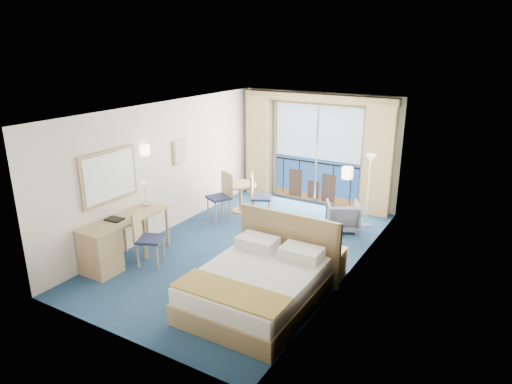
% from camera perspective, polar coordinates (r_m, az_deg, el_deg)
% --- Properties ---
extents(floor, '(6.50, 6.50, 0.00)m').
position_cam_1_polar(floor, '(8.92, -0.95, -7.10)').
color(floor, navy).
rests_on(floor, ground).
extents(room_walls, '(4.04, 6.54, 2.72)m').
position_cam_1_polar(room_walls, '(8.32, -1.02, 4.03)').
color(room_walls, beige).
rests_on(room_walls, ground).
extents(balcony_door, '(2.36, 0.03, 2.52)m').
position_cam_1_polar(balcony_door, '(11.26, 7.57, 4.36)').
color(balcony_door, navy).
rests_on(balcony_door, room_walls).
extents(curtain_left, '(0.65, 0.22, 2.55)m').
position_cam_1_polar(curtain_left, '(11.77, 0.36, 5.79)').
color(curtain_left, tan).
rests_on(curtain_left, room_walls).
extents(curtain_right, '(0.65, 0.22, 2.55)m').
position_cam_1_polar(curtain_right, '(10.60, 15.04, 3.75)').
color(curtain_right, tan).
rests_on(curtain_right, room_walls).
extents(pelmet, '(3.80, 0.25, 0.18)m').
position_cam_1_polar(pelmet, '(10.89, 7.68, 11.58)').
color(pelmet, '#9F8656').
rests_on(pelmet, room_walls).
extents(mirror, '(0.05, 1.25, 0.95)m').
position_cam_1_polar(mirror, '(8.50, -17.87, 1.86)').
color(mirror, '#9F8656').
rests_on(mirror, room_walls).
extents(wall_print, '(0.04, 0.42, 0.52)m').
position_cam_1_polar(wall_print, '(9.84, -9.50, 4.97)').
color(wall_print, '#9F8656').
rests_on(wall_print, room_walls).
extents(sconce_left, '(0.18, 0.18, 0.18)m').
position_cam_1_polar(sconce_left, '(9.00, -13.70, 5.10)').
color(sconce_left, '#FFDDB2').
rests_on(sconce_left, room_walls).
extents(sconce_right, '(0.18, 0.18, 0.18)m').
position_cam_1_polar(sconce_right, '(7.36, 11.35, 2.35)').
color(sconce_right, '#FFDDB2').
rests_on(sconce_right, room_walls).
extents(bed, '(1.83, 2.18, 1.15)m').
position_cam_1_polar(bed, '(7.05, 0.30, -11.53)').
color(bed, '#9F8656').
rests_on(bed, ground).
extents(nightstand, '(0.38, 0.36, 0.50)m').
position_cam_1_polar(nightstand, '(7.99, 9.62, -8.58)').
color(nightstand, tan).
rests_on(nightstand, ground).
extents(phone, '(0.22, 0.20, 0.08)m').
position_cam_1_polar(phone, '(7.87, 9.81, -6.71)').
color(phone, beige).
rests_on(phone, nightstand).
extents(armchair, '(0.90, 0.91, 0.62)m').
position_cam_1_polar(armchair, '(9.85, 10.79, -2.97)').
color(armchair, '#484B57').
rests_on(armchair, ground).
extents(floor_lamp, '(0.22, 0.22, 1.60)m').
position_cam_1_polar(floor_lamp, '(9.88, 14.03, 2.42)').
color(floor_lamp, silver).
rests_on(floor_lamp, ground).
extents(desk, '(0.60, 1.74, 0.82)m').
position_cam_1_polar(desk, '(8.38, -18.25, -6.44)').
color(desk, '#9F8656').
rests_on(desk, ground).
extents(desk_chair, '(0.59, 0.58, 1.02)m').
position_cam_1_polar(desk_chair, '(8.35, -13.76, -5.19)').
color(desk_chair, '#1C2341').
rests_on(desk_chair, ground).
extents(folder, '(0.32, 0.25, 0.03)m').
position_cam_1_polar(folder, '(8.48, -17.28, -3.27)').
color(folder, black).
rests_on(folder, desk).
extents(desk_lamp, '(0.12, 0.12, 0.46)m').
position_cam_1_polar(desk_lamp, '(8.93, -13.77, 0.40)').
color(desk_lamp, silver).
rests_on(desk_lamp, desk).
extents(round_table, '(0.76, 0.76, 0.68)m').
position_cam_1_polar(round_table, '(10.66, -1.97, 0.20)').
color(round_table, '#9F8656').
rests_on(round_table, ground).
extents(table_chair_a, '(0.61, 0.60, 1.04)m').
position_cam_1_polar(table_chair_a, '(10.21, 0.13, -0.21)').
color(table_chair_a, '#1C2341').
rests_on(table_chair_a, ground).
extents(table_chair_b, '(0.62, 0.62, 1.06)m').
position_cam_1_polar(table_chair_b, '(10.23, -4.23, -0.14)').
color(table_chair_b, '#1C2341').
rests_on(table_chair_b, ground).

